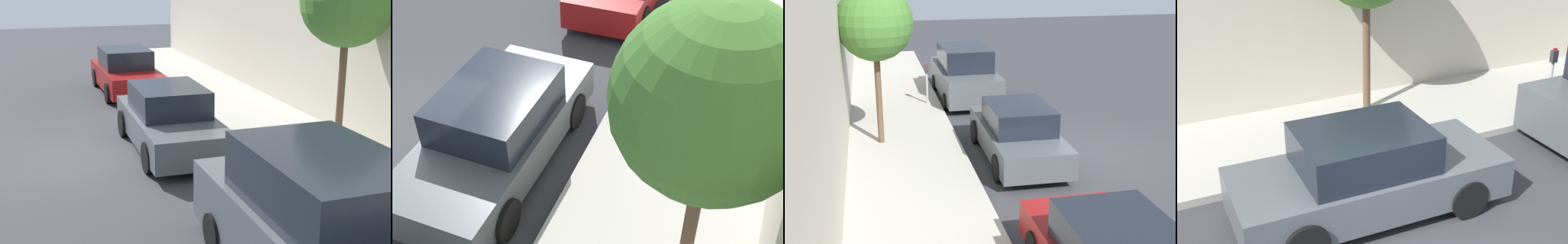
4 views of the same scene
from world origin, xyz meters
TOP-DOWN VIEW (x-y plane):
  - sidewalk at (5.07, 0.00)m, footprint 3.14×32.00m
  - parked_sedan_second at (2.13, -0.05)m, footprint 1.92×4.53m
  - parking_meter_near at (3.95, -5.54)m, footprint 0.11×0.15m

SIDE VIEW (x-z plane):
  - sidewalk at x=5.07m, z-range 0.00..0.15m
  - parked_sedan_second at x=2.13m, z-range -0.05..1.49m
  - parking_meter_near at x=3.95m, z-range 0.31..1.76m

